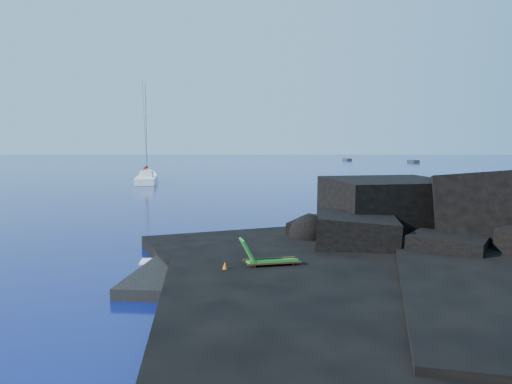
# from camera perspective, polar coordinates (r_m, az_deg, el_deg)

# --- Properties ---
(ground) EXTENTS (400.00, 400.00, 0.00)m
(ground) POSITION_cam_1_polar(r_m,az_deg,el_deg) (17.11, -14.28, -9.90)
(ground) COLOR #030434
(ground) RESTS_ON ground
(headland) EXTENTS (24.00, 24.00, 3.60)m
(headland) POSITION_cam_1_polar(r_m,az_deg,el_deg) (21.43, 24.56, -7.11)
(headland) COLOR black
(headland) RESTS_ON ground
(beach) EXTENTS (9.08, 6.86, 0.70)m
(beach) POSITION_cam_1_polar(r_m,az_deg,el_deg) (17.09, 1.17, -9.75)
(beach) COLOR black
(beach) RESTS_ON ground
(surf_foam) EXTENTS (10.00, 8.00, 0.06)m
(surf_foam) POSITION_cam_1_polar(r_m,az_deg,el_deg) (21.47, 2.24, -6.59)
(surf_foam) COLOR white
(surf_foam) RESTS_ON ground
(sailboat) EXTENTS (3.84, 11.01, 11.31)m
(sailboat) POSITION_cam_1_polar(r_m,az_deg,el_deg) (58.87, -12.36, 0.99)
(sailboat) COLOR white
(sailboat) RESTS_ON ground
(deck_chair) EXTENTS (1.96, 1.20, 1.26)m
(deck_chair) POSITION_cam_1_polar(r_m,az_deg,el_deg) (16.18, 1.85, -7.05)
(deck_chair) COLOR #176B20
(deck_chair) RESTS_ON beach
(towel) EXTENTS (2.27, 1.38, 0.06)m
(towel) POSITION_cam_1_polar(r_m,az_deg,el_deg) (17.31, -1.80, -8.26)
(towel) COLOR white
(towel) RESTS_ON beach
(sunbather) EXTENTS (1.78, 0.74, 0.23)m
(sunbather) POSITION_cam_1_polar(r_m,az_deg,el_deg) (17.28, -1.80, -7.80)
(sunbather) COLOR tan
(sunbather) RESTS_ON towel
(marker_cone) EXTENTS (0.39, 0.39, 0.51)m
(marker_cone) POSITION_cam_1_polar(r_m,az_deg,el_deg) (15.69, -3.56, -8.87)
(marker_cone) COLOR #EB590C
(marker_cone) RESTS_ON beach
(distant_boat_a) EXTENTS (1.98, 4.48, 0.58)m
(distant_boat_a) POSITION_cam_1_polar(r_m,az_deg,el_deg) (140.19, 10.37, 3.57)
(distant_boat_a) COLOR #242429
(distant_boat_a) RESTS_ON ground
(distant_boat_b) EXTENTS (1.68, 4.79, 0.63)m
(distant_boat_b) POSITION_cam_1_polar(r_m,az_deg,el_deg) (128.64, 17.53, 3.24)
(distant_boat_b) COLOR black
(distant_boat_b) RESTS_ON ground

